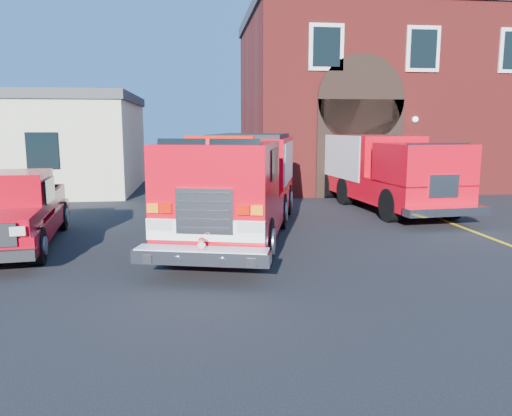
{
  "coord_description": "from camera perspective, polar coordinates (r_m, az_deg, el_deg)",
  "views": [
    {
      "loc": [
        -1.16,
        -10.97,
        2.91
      ],
      "look_at": [
        0.0,
        -1.2,
        1.3
      ],
      "focal_mm": 35.0,
      "sensor_mm": 36.0,
      "label": 1
    }
  ],
  "objects": [
    {
      "name": "fire_engine",
      "position": [
        13.45,
        -1.8,
        2.87
      ],
      "size": [
        4.54,
        9.12,
        2.71
      ],
      "color": "black",
      "rests_on": "ground"
    },
    {
      "name": "parking_stripe_mid",
      "position": [
        17.06,
        20.02,
        -1.07
      ],
      "size": [
        0.12,
        3.0,
        0.01
      ],
      "primitive_type": "cube",
      "color": "yellow",
      "rests_on": "ground"
    },
    {
      "name": "parking_stripe_far",
      "position": [
        19.75,
        16.13,
        0.47
      ],
      "size": [
        0.12,
        3.0,
        0.01
      ],
      "primitive_type": "cube",
      "color": "yellow",
      "rests_on": "ground"
    },
    {
      "name": "pickup_truck",
      "position": [
        13.44,
        -26.26,
        -0.35
      ],
      "size": [
        2.71,
        5.89,
        1.86
      ],
      "color": "black",
      "rests_on": "ground"
    },
    {
      "name": "parking_stripe_near",
      "position": [
        14.5,
        25.33,
        -3.17
      ],
      "size": [
        0.12,
        3.0,
        0.01
      ],
      "primitive_type": "cube",
      "color": "yellow",
      "rests_on": "ground"
    },
    {
      "name": "fire_station",
      "position": [
        26.97,
        15.68,
        11.82
      ],
      "size": [
        15.2,
        10.2,
        8.45
      ],
      "color": "maroon",
      "rests_on": "ground"
    },
    {
      "name": "secondary_truck",
      "position": [
        18.6,
        14.26,
        4.38
      ],
      "size": [
        3.2,
        8.16,
        2.58
      ],
      "color": "black",
      "rests_on": "ground"
    },
    {
      "name": "side_building",
      "position": [
        25.22,
        -25.08,
        6.83
      ],
      "size": [
        10.2,
        8.2,
        4.35
      ],
      "color": "beige",
      "rests_on": "ground"
    },
    {
      "name": "ground",
      "position": [
        11.4,
        -0.72,
        -5.49
      ],
      "size": [
        100.0,
        100.0,
        0.0
      ],
      "primitive_type": "plane",
      "color": "black",
      "rests_on": "ground"
    }
  ]
}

